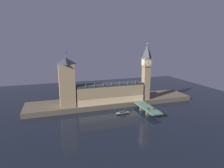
{
  "coord_description": "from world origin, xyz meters",
  "views": [
    {
      "loc": [
        -75.94,
        -189.9,
        80.16
      ],
      "look_at": [
        -6.53,
        20.0,
        31.34
      ],
      "focal_mm": 30.0,
      "sensor_mm": 36.0,
      "label": 1
    }
  ],
  "objects": [
    {
      "name": "ground_plane",
      "position": [
        0.0,
        0.0,
        0.0
      ],
      "size": [
        400.0,
        400.0,
        0.0
      ],
      "primitive_type": "plane",
      "color": "black"
    },
    {
      "name": "embankment",
      "position": [
        0.0,
        39.0,
        3.04
      ],
      "size": [
        220.0,
        42.0,
        6.08
      ],
      "color": "brown",
      "rests_on": "ground_plane"
    },
    {
      "name": "parliament_hall",
      "position": [
        -5.93,
        29.86,
        17.9
      ],
      "size": [
        85.39,
        19.08,
        28.42
      ],
      "color": "#9E845B",
      "rests_on": "embankment"
    },
    {
      "name": "clock_tower",
      "position": [
        42.51,
        25.75,
        45.32
      ],
      "size": [
        10.52,
        10.63,
        73.95
      ],
      "color": "#9E845B",
      "rests_on": "embankment"
    },
    {
      "name": "victoria_tower",
      "position": [
        -59.0,
        30.38,
        35.08
      ],
      "size": [
        18.11,
        18.11,
        63.73
      ],
      "color": "#9E845B",
      "rests_on": "embankment"
    },
    {
      "name": "bridge",
      "position": [
        29.01,
        -5.0,
        4.76
      ],
      "size": [
        13.0,
        46.0,
        6.41
      ],
      "color": "#4C7560",
      "rests_on": "ground_plane"
    },
    {
      "name": "car_northbound_trail",
      "position": [
        26.15,
        -11.76,
        7.1
      ],
      "size": [
        1.97,
        4.61,
        1.48
      ],
      "color": "#235633",
      "rests_on": "bridge"
    },
    {
      "name": "car_southbound_lead",
      "position": [
        31.87,
        -14.54,
        7.02
      ],
      "size": [
        1.92,
        3.95,
        1.32
      ],
      "color": "red",
      "rests_on": "bridge"
    },
    {
      "name": "pedestrian_near_rail",
      "position": [
        23.29,
        -17.89,
        7.33
      ],
      "size": [
        0.38,
        0.38,
        1.75
      ],
      "color": "black",
      "rests_on": "bridge"
    },
    {
      "name": "pedestrian_mid_walk",
      "position": [
        34.73,
        -2.42,
        7.37
      ],
      "size": [
        0.38,
        0.38,
        1.8
      ],
      "color": "black",
      "rests_on": "bridge"
    },
    {
      "name": "street_lamp_near",
      "position": [
        22.89,
        -19.72,
        10.95
      ],
      "size": [
        1.34,
        0.6,
        7.27
      ],
      "color": "#2D3333",
      "rests_on": "bridge"
    },
    {
      "name": "boat_upstream",
      "position": [
        -0.67,
        -0.93,
        1.19
      ],
      "size": [
        17.44,
        5.35,
        3.26
      ],
      "color": "#28282D",
      "rests_on": "ground_plane"
    }
  ]
}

